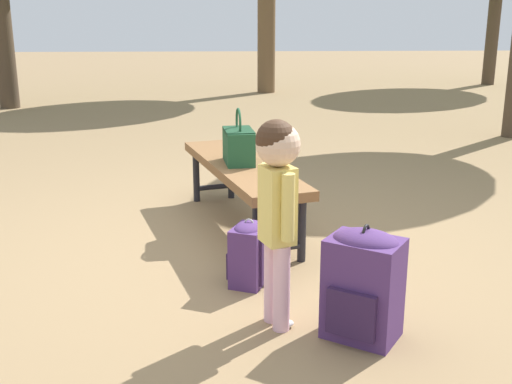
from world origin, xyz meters
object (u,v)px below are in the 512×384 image
at_px(handbag, 239,144).
at_px(backpack_small, 249,252).
at_px(child_standing, 277,192).
at_px(backpack_large, 363,282).
at_px(park_bench, 242,171).

height_order(handbag, backpack_small, handbag).
relative_size(handbag, backpack_small, 0.99).
bearing_deg(child_standing, backpack_large, 71.49).
bearing_deg(park_bench, handbag, -99.61).
xyz_separation_m(park_bench, backpack_small, (0.94, 0.01, -0.21)).
distance_m(handbag, child_standing, 1.43).
height_order(park_bench, child_standing, child_standing).
distance_m(park_bench, backpack_small, 0.96).
bearing_deg(backpack_large, park_bench, -162.03).
xyz_separation_m(backpack_large, backpack_small, (-0.60, -0.49, -0.08)).
bearing_deg(park_bench, child_standing, 4.97).
distance_m(park_bench, handbag, 0.18).
bearing_deg(park_bench, backpack_small, 0.82).
bearing_deg(backpack_small, child_standing, 13.05).
height_order(handbag, child_standing, child_standing).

